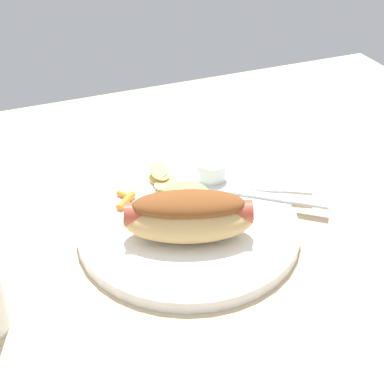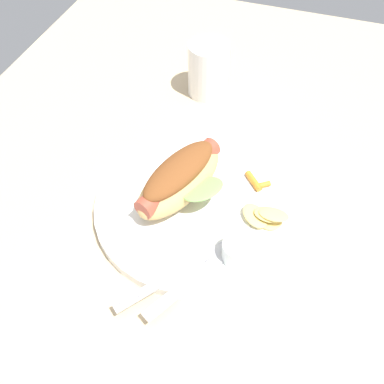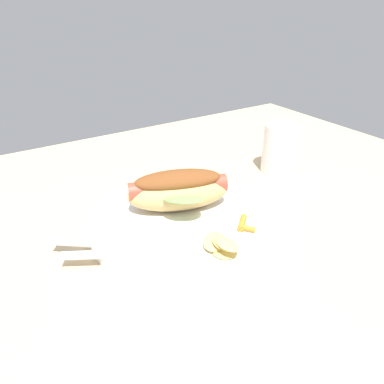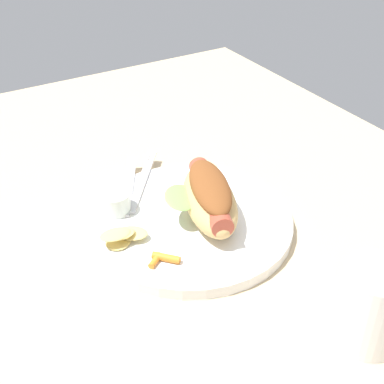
{
  "view_description": "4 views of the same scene",
  "coord_description": "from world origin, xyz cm",
  "views": [
    {
      "loc": [
        -19.7,
        -52.41,
        44.93
      ],
      "look_at": [
        2.3,
        2.05,
        4.68
      ],
      "focal_mm": 52.55,
      "sensor_mm": 36.0,
      "label": 1
    },
    {
      "loc": [
        37.99,
        12.04,
        50.5
      ],
      "look_at": [
        2.25,
        0.02,
        5.35
      ],
      "focal_mm": 41.65,
      "sensor_mm": 36.0,
      "label": 2
    },
    {
      "loc": [
        24.76,
        40.18,
        31.33
      ],
      "look_at": [
        0.35,
        1.96,
        6.52
      ],
      "focal_mm": 33.96,
      "sensor_mm": 36.0,
      "label": 3
    },
    {
      "loc": [
        -50.6,
        30.2,
        46.12
      ],
      "look_at": [
        2.52,
        -1.29,
        4.54
      ],
      "focal_mm": 51.02,
      "sensor_mm": 36.0,
      "label": 4
    }
  ],
  "objects": [
    {
      "name": "ground_plane",
      "position": [
        0.0,
        0.0,
        -0.9
      ],
      "size": [
        120.0,
        90.0,
        1.8
      ],
      "primitive_type": "cube",
      "color": "tan"
    },
    {
      "name": "plate",
      "position": [
        1.01,
        0.41,
        0.8
      ],
      "size": [
        28.17,
        28.17,
        1.6
      ],
      "primitive_type": "cylinder",
      "color": "white",
      "rests_on": "ground_plane"
    },
    {
      "name": "hot_dog",
      "position": [
        -0.04,
        -2.5,
        4.84
      ],
      "size": [
        17.13,
        13.14,
        6.21
      ],
      "rotation": [
        0.0,
        0.0,
        5.94
      ],
      "color": "tan",
      "rests_on": "plate"
    },
    {
      "name": "sauce_ramekin",
      "position": [
        7.63,
        8.01,
        3.07
      ],
      "size": [
        4.24,
        4.24,
        2.94
      ],
      "primitive_type": "cylinder",
      "color": "white",
      "rests_on": "plate"
    },
    {
      "name": "fork",
      "position": [
        12.28,
        1.61,
        1.8
      ],
      "size": [
        14.28,
        11.43,
        0.4
      ],
      "rotation": [
        0.0,
        0.0,
        5.62
      ],
      "color": "silver",
      "rests_on": "plate"
    },
    {
      "name": "knife",
      "position": [
        12.39,
        3.8,
        1.78
      ],
      "size": [
        14.23,
        8.92,
        0.36
      ],
      "primitive_type": "cube",
      "rotation": [
        0.0,
        0.0,
        5.77
      ],
      "color": "silver",
      "rests_on": "plate"
    },
    {
      "name": "chips_pile",
      "position": [
        0.93,
        10.08,
        2.59
      ],
      "size": [
        5.15,
        7.02,
        2.1
      ],
      "color": "#E3C76D",
      "rests_on": "plate"
    },
    {
      "name": "carrot_garnish",
      "position": [
        -5.05,
        7.39,
        2.05
      ],
      "size": [
        3.24,
        4.12,
        0.95
      ],
      "color": "orange",
      "rests_on": "plate"
    }
  ]
}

